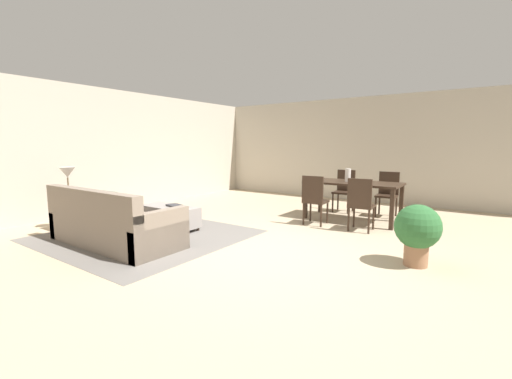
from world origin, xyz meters
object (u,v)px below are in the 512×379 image
at_px(dining_chair_far_right, 388,191).
at_px(couch, 113,225).
at_px(dining_chair_near_left, 314,197).
at_px(table_lamp, 67,174).
at_px(dining_table, 353,186).
at_px(potted_plant, 417,230).
at_px(ottoman_table, 170,216).
at_px(book_on_ottoman, 174,205).
at_px(dining_chair_far_left, 345,188).
at_px(vase_centerpiece, 348,175).
at_px(side_table, 70,204).
at_px(dining_chair_near_right, 361,202).

bearing_deg(dining_chair_far_right, couch, -122.61).
bearing_deg(dining_chair_near_left, table_lamp, -140.35).
relative_size(dining_table, potted_plant, 2.34).
bearing_deg(dining_table, couch, -123.08).
relative_size(ottoman_table, book_on_ottoman, 4.29).
height_order(dining_chair_far_left, vase_centerpiece, vase_centerpiece).
xyz_separation_m(couch, vase_centerpiece, (2.27, 3.62, 0.60)).
xyz_separation_m(side_table, vase_centerpiece, (3.67, 3.55, 0.43)).
bearing_deg(potted_plant, vase_centerpiece, 128.79).
xyz_separation_m(table_lamp, dining_chair_far_right, (4.24, 4.37, -0.47)).
relative_size(dining_table, dining_chair_far_right, 1.94).
relative_size(dining_chair_far_right, vase_centerpiece, 3.59).
distance_m(side_table, dining_table, 5.19).
height_order(dining_chair_near_left, dining_chair_far_right, same).
height_order(couch, dining_chair_near_left, dining_chair_near_left).
height_order(side_table, book_on_ottoman, side_table).
relative_size(table_lamp, potted_plant, 0.69).
relative_size(dining_table, dining_chair_far_left, 1.94).
relative_size(dining_table, dining_chair_near_left, 1.94).
bearing_deg(table_lamp, dining_chair_far_right, 45.88).
bearing_deg(couch, dining_table, 56.92).
bearing_deg(vase_centerpiece, couch, -122.13).
bearing_deg(dining_chair_near_right, book_on_ottoman, -148.15).
distance_m(couch, dining_chair_far_right, 5.28).
bearing_deg(vase_centerpiece, dining_chair_near_left, -113.15).
distance_m(dining_chair_near_right, vase_centerpiece, 0.99).
relative_size(table_lamp, dining_chair_near_left, 0.57).
distance_m(dining_chair_near_left, dining_chair_far_left, 1.59).
bearing_deg(potted_plant, dining_chair_near_left, 148.07).
bearing_deg(potted_plant, couch, -157.33).
bearing_deg(side_table, book_on_ottoman, 36.84).
bearing_deg(side_table, ottoman_table, 37.29).
height_order(dining_chair_near_right, potted_plant, dining_chair_near_right).
bearing_deg(dining_chair_far_left, dining_chair_near_left, -89.49).
distance_m(ottoman_table, vase_centerpiece, 3.47).
xyz_separation_m(ottoman_table, book_on_ottoman, (0.08, 0.04, 0.19)).
relative_size(ottoman_table, side_table, 1.94).
bearing_deg(potted_plant, book_on_ottoman, -173.05).
distance_m(dining_chair_near_left, vase_centerpiece, 0.93).
height_order(side_table, table_lamp, table_lamp).
xyz_separation_m(dining_table, dining_chair_far_right, (0.47, 0.80, -0.15)).
bearing_deg(ottoman_table, dining_chair_far_left, 59.47).
height_order(table_lamp, book_on_ottoman, table_lamp).
bearing_deg(dining_chair_far_right, side_table, -134.12).
distance_m(ottoman_table, side_table, 1.73).
bearing_deg(book_on_ottoman, dining_table, 46.98).
height_order(couch, side_table, couch).
distance_m(dining_chair_far_right, vase_centerpiece, 1.06).
height_order(couch, book_on_ottoman, couch).
distance_m(dining_table, dining_chair_near_right, 0.90).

